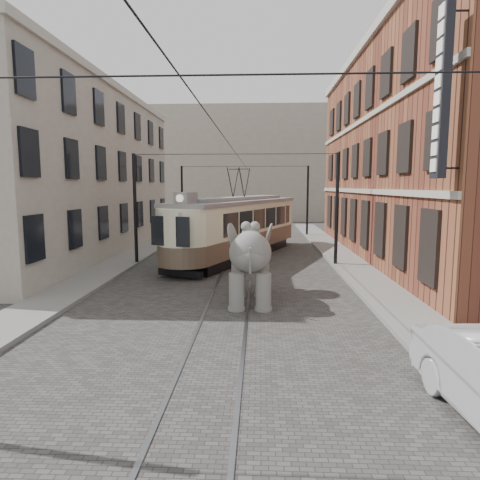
{
  "coord_description": "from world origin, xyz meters",
  "views": [
    {
      "loc": [
        1.13,
        -16.74,
        4.26
      ],
      "look_at": [
        0.33,
        0.39,
        2.1
      ],
      "focal_mm": 31.9,
      "sensor_mm": 36.0,
      "label": 1
    }
  ],
  "objects": [
    {
      "name": "tram",
      "position": [
        -0.12,
        8.64,
        2.66
      ],
      "size": [
        7.53,
        13.49,
        5.32
      ],
      "primitive_type": null,
      "rotation": [
        0.0,
        0.0,
        -0.38
      ],
      "color": "beige",
      "rests_on": "ground"
    },
    {
      "name": "tram_rails",
      "position": [
        0.0,
        0.0,
        0.01
      ],
      "size": [
        1.54,
        80.0,
        0.02
      ],
      "primitive_type": null,
      "color": "slate",
      "rests_on": "ground"
    },
    {
      "name": "elephant",
      "position": [
        0.79,
        -1.46,
        1.45
      ],
      "size": [
        2.69,
        4.77,
        2.89
      ],
      "primitive_type": null,
      "rotation": [
        0.0,
        0.0,
        0.02
      ],
      "color": "slate",
      "rests_on": "ground"
    },
    {
      "name": "ground",
      "position": [
        0.0,
        0.0,
        0.0
      ],
      "size": [
        120.0,
        120.0,
        0.0
      ],
      "primitive_type": "plane",
      "color": "#494643"
    },
    {
      "name": "sidewalk_left",
      "position": [
        -6.5,
        0.0,
        0.07
      ],
      "size": [
        2.0,
        60.0,
        0.15
      ],
      "primitive_type": "cube",
      "color": "slate",
      "rests_on": "ground"
    },
    {
      "name": "stucco_building",
      "position": [
        -11.0,
        10.0,
        5.0
      ],
      "size": [
        7.0,
        24.0,
        10.0
      ],
      "primitive_type": "cube",
      "color": "gray",
      "rests_on": "ground"
    },
    {
      "name": "catenary",
      "position": [
        -0.2,
        5.0,
        3.0
      ],
      "size": [
        11.0,
        30.2,
        6.0
      ],
      "primitive_type": null,
      "color": "black",
      "rests_on": "ground"
    },
    {
      "name": "sidewalk_right",
      "position": [
        6.0,
        0.0,
        0.07
      ],
      "size": [
        2.0,
        60.0,
        0.15
      ],
      "primitive_type": "cube",
      "color": "slate",
      "rests_on": "ground"
    },
    {
      "name": "distant_block",
      "position": [
        0.0,
        40.0,
        7.0
      ],
      "size": [
        28.0,
        10.0,
        14.0
      ],
      "primitive_type": "cube",
      "color": "gray",
      "rests_on": "ground"
    },
    {
      "name": "brick_building",
      "position": [
        11.0,
        9.0,
        6.0
      ],
      "size": [
        8.0,
        26.0,
        12.0
      ],
      "primitive_type": "cube",
      "color": "brown",
      "rests_on": "ground"
    }
  ]
}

